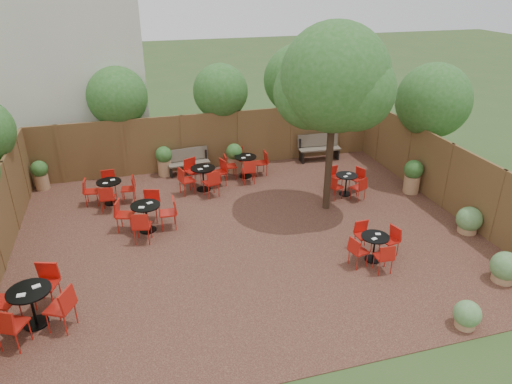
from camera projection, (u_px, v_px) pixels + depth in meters
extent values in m
plane|color=#354F23|center=(249.00, 235.00, 12.57)|extent=(80.00, 80.00, 0.00)
cube|color=#381D17|center=(249.00, 234.00, 12.57)|extent=(12.00, 10.00, 0.02)
cube|color=brown|center=(212.00, 141.00, 16.49)|extent=(12.00, 0.08, 2.00)
cube|color=brown|center=(447.00, 176.00, 13.63)|extent=(0.08, 10.00, 2.00)
cube|color=beige|center=(68.00, 46.00, 16.70)|extent=(5.00, 4.00, 8.00)
sphere|color=#285B1D|center=(117.00, 97.00, 15.67)|extent=(2.01, 2.01, 2.01)
sphere|color=#285B1D|center=(220.00, 91.00, 16.46)|extent=(1.93, 1.93, 1.93)
sphere|color=#285B1D|center=(299.00, 80.00, 17.30)|extent=(2.60, 2.60, 2.60)
sphere|color=#285B1D|center=(433.00, 101.00, 14.79)|extent=(2.35, 2.35, 2.35)
cylinder|color=black|center=(330.00, 143.00, 13.11)|extent=(0.27, 0.27, 4.05)
sphere|color=#285B1D|center=(335.00, 78.00, 12.33)|extent=(2.93, 2.93, 2.93)
sphere|color=#285B1D|center=(311.00, 92.00, 12.74)|extent=(2.05, 2.05, 2.05)
sphere|color=#285B1D|center=(355.00, 91.00, 12.20)|extent=(2.14, 2.14, 2.14)
cube|color=brown|center=(189.00, 163.00, 16.12)|extent=(1.46, 0.58, 0.05)
cube|color=brown|center=(187.00, 154.00, 16.17)|extent=(1.43, 0.26, 0.43)
cube|color=black|center=(170.00, 171.00, 16.05)|extent=(0.10, 0.43, 0.38)
cube|color=black|center=(208.00, 167.00, 16.37)|extent=(0.10, 0.43, 0.38)
cube|color=brown|center=(319.00, 149.00, 17.31)|extent=(1.57, 0.58, 0.05)
cube|color=brown|center=(318.00, 140.00, 17.37)|extent=(1.55, 0.24, 0.47)
cube|color=black|center=(302.00, 157.00, 17.23)|extent=(0.10, 0.47, 0.41)
cube|color=black|center=(336.00, 153.00, 17.58)|extent=(0.10, 0.47, 0.41)
cylinder|color=black|center=(204.00, 189.00, 15.12)|extent=(0.45, 0.45, 0.03)
cylinder|color=black|center=(203.00, 179.00, 14.97)|extent=(0.05, 0.05, 0.72)
cylinder|color=black|center=(203.00, 168.00, 14.81)|extent=(0.78, 0.78, 0.03)
cube|color=white|center=(206.00, 166.00, 14.90)|extent=(0.17, 0.15, 0.02)
cube|color=white|center=(200.00, 169.00, 14.67)|extent=(0.17, 0.15, 0.02)
cylinder|color=black|center=(148.00, 230.00, 12.74)|extent=(0.46, 0.46, 0.03)
cylinder|color=black|center=(147.00, 218.00, 12.58)|extent=(0.05, 0.05, 0.73)
cylinder|color=black|center=(145.00, 206.00, 12.43)|extent=(0.79, 0.79, 0.03)
cube|color=white|center=(150.00, 203.00, 12.52)|extent=(0.16, 0.13, 0.02)
cube|color=white|center=(141.00, 207.00, 12.28)|extent=(0.16, 0.13, 0.02)
cylinder|color=black|center=(246.00, 176.00, 16.09)|extent=(0.43, 0.43, 0.03)
cylinder|color=black|center=(246.00, 167.00, 15.94)|extent=(0.05, 0.05, 0.69)
cylinder|color=black|center=(245.00, 157.00, 15.79)|extent=(0.75, 0.75, 0.03)
cube|color=white|center=(248.00, 155.00, 15.87)|extent=(0.15, 0.11, 0.01)
cube|color=white|center=(243.00, 158.00, 15.65)|extent=(0.15, 0.11, 0.01)
cylinder|color=black|center=(345.00, 194.00, 14.81)|extent=(0.39, 0.39, 0.03)
cylinder|color=black|center=(346.00, 185.00, 14.67)|extent=(0.04, 0.04, 0.62)
cylinder|color=black|center=(347.00, 175.00, 14.54)|extent=(0.67, 0.67, 0.03)
cube|color=white|center=(349.00, 174.00, 14.62)|extent=(0.14, 0.12, 0.01)
cube|color=white|center=(346.00, 176.00, 14.42)|extent=(0.14, 0.12, 0.01)
cylinder|color=black|center=(373.00, 259.00, 11.45)|extent=(0.39, 0.39, 0.03)
cylinder|color=black|center=(374.00, 248.00, 11.31)|extent=(0.04, 0.04, 0.62)
cylinder|color=black|center=(375.00, 237.00, 11.18)|extent=(0.67, 0.67, 0.03)
cube|color=white|center=(378.00, 234.00, 11.26)|extent=(0.13, 0.10, 0.01)
cube|color=white|center=(374.00, 239.00, 11.05)|extent=(0.13, 0.10, 0.01)
cylinder|color=black|center=(37.00, 323.00, 9.36)|extent=(0.48, 0.48, 0.03)
cylinder|color=black|center=(33.00, 308.00, 9.20)|extent=(0.05, 0.05, 0.77)
cylinder|color=black|center=(29.00, 291.00, 9.03)|extent=(0.84, 0.84, 0.03)
cube|color=white|center=(36.00, 286.00, 9.13)|extent=(0.18, 0.15, 0.02)
cube|color=white|center=(21.00, 295.00, 8.87)|extent=(0.18, 0.15, 0.02)
cylinder|color=black|center=(112.00, 203.00, 14.24)|extent=(0.42, 0.42, 0.03)
cylinder|color=black|center=(110.00, 192.00, 14.10)|extent=(0.05, 0.05, 0.67)
cylinder|color=black|center=(109.00, 182.00, 13.95)|extent=(0.73, 0.73, 0.03)
cube|color=white|center=(113.00, 180.00, 14.04)|extent=(0.14, 0.10, 0.01)
cube|color=white|center=(105.00, 183.00, 13.82)|extent=(0.14, 0.10, 0.01)
cylinder|color=#A27751|center=(165.00, 168.00, 16.11)|extent=(0.47, 0.47, 0.54)
sphere|color=#285B1D|center=(164.00, 155.00, 15.90)|extent=(0.56, 0.56, 0.56)
cylinder|color=#A27751|center=(234.00, 165.00, 16.36)|extent=(0.47, 0.47, 0.54)
sphere|color=#285B1D|center=(234.00, 152.00, 16.15)|extent=(0.56, 0.56, 0.56)
cylinder|color=#A27751|center=(42.00, 182.00, 15.09)|extent=(0.44, 0.44, 0.50)
sphere|color=#285B1D|center=(39.00, 169.00, 14.90)|extent=(0.52, 0.52, 0.52)
cylinder|color=#A27751|center=(411.00, 184.00, 14.84)|extent=(0.49, 0.49, 0.56)
sphere|color=#285B1D|center=(414.00, 169.00, 14.62)|extent=(0.59, 0.59, 0.59)
cylinder|color=#A27751|center=(503.00, 276.00, 10.64)|extent=(0.49, 0.49, 0.22)
sphere|color=#507F42|center=(506.00, 266.00, 10.52)|extent=(0.66, 0.66, 0.66)
cylinder|color=#A27751|center=(465.00, 323.00, 9.27)|extent=(0.39, 0.39, 0.18)
sphere|color=#507F42|center=(467.00, 314.00, 9.17)|extent=(0.53, 0.53, 0.53)
cylinder|color=#A27751|center=(467.00, 228.00, 12.63)|extent=(0.49, 0.49, 0.22)
sphere|color=#507F42|center=(469.00, 219.00, 12.51)|extent=(0.67, 0.67, 0.67)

